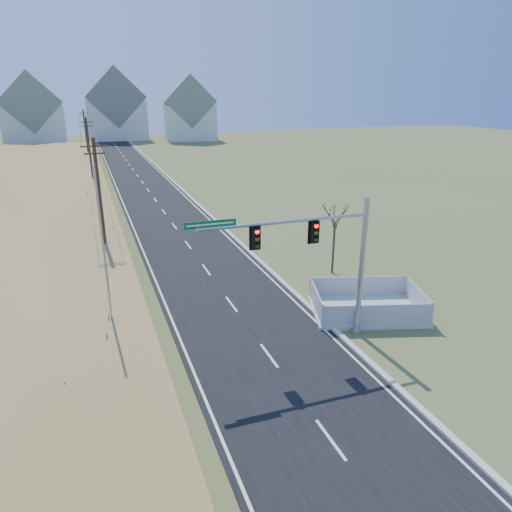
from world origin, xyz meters
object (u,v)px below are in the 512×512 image
(bare_tree, at_px, (335,214))
(flagpole, at_px, (107,276))
(traffic_signal_mast, at_px, (329,257))
(open_sign, at_px, (390,316))
(fence_enclosure, at_px, (366,308))

(bare_tree, bearing_deg, flagpole, -163.97)
(traffic_signal_mast, distance_m, open_sign, 5.87)
(traffic_signal_mast, bearing_deg, fence_enclosure, 27.37)
(traffic_signal_mast, distance_m, fence_enclosure, 5.84)
(fence_enclosure, distance_m, open_sign, 1.61)
(traffic_signal_mast, xyz_separation_m, bare_tree, (4.89, 7.93, -0.21))
(traffic_signal_mast, height_order, flagpole, flagpole)
(traffic_signal_mast, relative_size, flagpole, 1.02)
(open_sign, height_order, bare_tree, bare_tree)
(open_sign, bearing_deg, bare_tree, 80.60)
(traffic_signal_mast, distance_m, bare_tree, 9.32)
(fence_enclosure, height_order, open_sign, fence_enclosure)
(fence_enclosure, bearing_deg, open_sign, -53.10)
(bare_tree, bearing_deg, fence_enclosure, -101.19)
(open_sign, bearing_deg, flagpole, 162.66)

